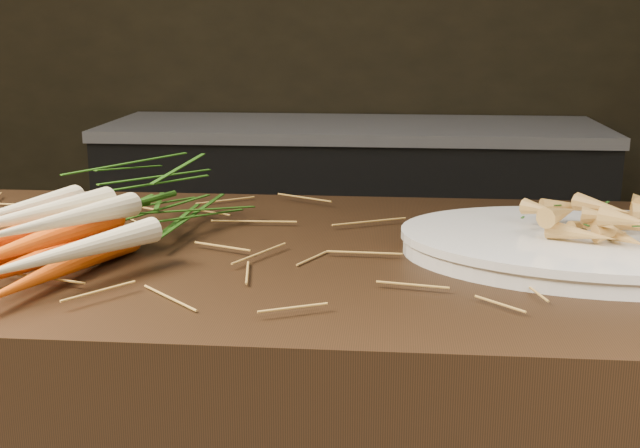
{
  "coord_description": "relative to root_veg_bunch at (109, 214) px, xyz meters",
  "views": [
    {
      "loc": [
        0.44,
        -0.77,
        1.21
      ],
      "look_at": [
        0.36,
        0.21,
        0.96
      ],
      "focal_mm": 45.0,
      "sensor_mm": 36.0,
      "label": 1
    }
  ],
  "objects": [
    {
      "name": "straw_bedding",
      "position": [
        -0.06,
        0.03,
        -0.04
      ],
      "size": [
        1.4,
        0.6,
        0.02
      ],
      "primitive_type": null,
      "color": "olive",
      "rests_on": "main_counter"
    },
    {
      "name": "back_counter",
      "position": [
        0.24,
        1.91,
        -0.53
      ],
      "size": [
        1.82,
        0.62,
        0.84
      ],
      "color": "black",
      "rests_on": "ground"
    },
    {
      "name": "serving_platter",
      "position": [
        0.66,
        0.01,
        -0.04
      ],
      "size": [
        0.54,
        0.39,
        0.03
      ],
      "primitive_type": null,
      "rotation": [
        0.0,
        0.0,
        -0.12
      ],
      "color": "white",
      "rests_on": "main_counter"
    },
    {
      "name": "roasted_veg_heap",
      "position": [
        0.66,
        0.01,
        0.0
      ],
      "size": [
        0.26,
        0.21,
        0.06
      ],
      "primitive_type": null,
      "rotation": [
        0.0,
        0.0,
        -0.12
      ],
      "color": "#C48D3C",
      "rests_on": "serving_platter"
    },
    {
      "name": "root_veg_bunch",
      "position": [
        0.0,
        0.0,
        0.0
      ],
      "size": [
        0.35,
        0.59,
        0.11
      ],
      "rotation": [
        0.0,
        0.0,
        -0.37
      ],
      "color": "#DE4B04",
      "rests_on": "main_counter"
    }
  ]
}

